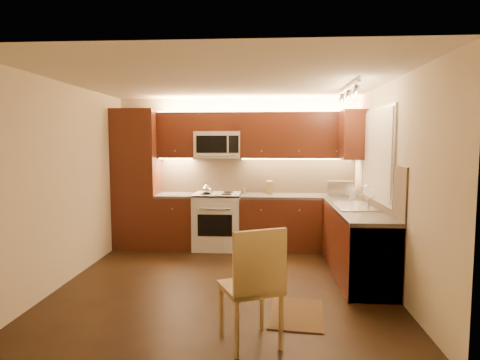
# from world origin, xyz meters

# --- Properties ---
(floor) EXTENTS (4.00, 4.00, 0.01)m
(floor) POSITION_xyz_m (0.00, 0.00, 0.00)
(floor) COLOR black
(floor) RESTS_ON ground
(ceiling) EXTENTS (4.00, 4.00, 0.01)m
(ceiling) POSITION_xyz_m (0.00, 0.00, 2.50)
(ceiling) COLOR beige
(ceiling) RESTS_ON ground
(wall_back) EXTENTS (4.00, 0.01, 2.50)m
(wall_back) POSITION_xyz_m (0.00, 2.00, 1.25)
(wall_back) COLOR beige
(wall_back) RESTS_ON ground
(wall_front) EXTENTS (4.00, 0.01, 2.50)m
(wall_front) POSITION_xyz_m (0.00, -2.00, 1.25)
(wall_front) COLOR beige
(wall_front) RESTS_ON ground
(wall_left) EXTENTS (0.01, 4.00, 2.50)m
(wall_left) POSITION_xyz_m (-2.00, 0.00, 1.25)
(wall_left) COLOR beige
(wall_left) RESTS_ON ground
(wall_right) EXTENTS (0.01, 4.00, 2.50)m
(wall_right) POSITION_xyz_m (2.00, 0.00, 1.25)
(wall_right) COLOR beige
(wall_right) RESTS_ON ground
(pantry) EXTENTS (0.70, 0.60, 2.30)m
(pantry) POSITION_xyz_m (-1.65, 1.70, 1.15)
(pantry) COLOR #471D0F
(pantry) RESTS_ON floor
(base_cab_back_left) EXTENTS (0.62, 0.60, 0.86)m
(base_cab_back_left) POSITION_xyz_m (-0.99, 1.70, 0.43)
(base_cab_back_left) COLOR #471D0F
(base_cab_back_left) RESTS_ON floor
(counter_back_left) EXTENTS (0.62, 0.60, 0.04)m
(counter_back_left) POSITION_xyz_m (-0.99, 1.70, 0.88)
(counter_back_left) COLOR #3D3B38
(counter_back_left) RESTS_ON base_cab_back_left
(base_cab_back_right) EXTENTS (1.92, 0.60, 0.86)m
(base_cab_back_right) POSITION_xyz_m (1.04, 1.70, 0.43)
(base_cab_back_right) COLOR #471D0F
(base_cab_back_right) RESTS_ON floor
(counter_back_right) EXTENTS (1.92, 0.60, 0.04)m
(counter_back_right) POSITION_xyz_m (1.04, 1.70, 0.88)
(counter_back_right) COLOR #3D3B38
(counter_back_right) RESTS_ON base_cab_back_right
(base_cab_right) EXTENTS (0.60, 2.00, 0.86)m
(base_cab_right) POSITION_xyz_m (1.70, 0.40, 0.43)
(base_cab_right) COLOR #471D0F
(base_cab_right) RESTS_ON floor
(counter_right) EXTENTS (0.60, 2.00, 0.04)m
(counter_right) POSITION_xyz_m (1.70, 0.40, 0.88)
(counter_right) COLOR #3D3B38
(counter_right) RESTS_ON base_cab_right
(dishwasher) EXTENTS (0.58, 0.60, 0.84)m
(dishwasher) POSITION_xyz_m (1.70, -0.30, 0.43)
(dishwasher) COLOR silver
(dishwasher) RESTS_ON floor
(backsplash_back) EXTENTS (3.30, 0.02, 0.60)m
(backsplash_back) POSITION_xyz_m (0.35, 1.99, 1.20)
(backsplash_back) COLOR tan
(backsplash_back) RESTS_ON wall_back
(backsplash_right) EXTENTS (0.02, 2.00, 0.60)m
(backsplash_right) POSITION_xyz_m (1.99, 0.40, 1.20)
(backsplash_right) COLOR tan
(backsplash_right) RESTS_ON wall_right
(upper_cab_back_left) EXTENTS (0.62, 0.35, 0.75)m
(upper_cab_back_left) POSITION_xyz_m (-0.99, 1.82, 1.88)
(upper_cab_back_left) COLOR #471D0F
(upper_cab_back_left) RESTS_ON wall_back
(upper_cab_back_right) EXTENTS (1.92, 0.35, 0.75)m
(upper_cab_back_right) POSITION_xyz_m (1.04, 1.82, 1.88)
(upper_cab_back_right) COLOR #471D0F
(upper_cab_back_right) RESTS_ON wall_back
(upper_cab_bridge) EXTENTS (0.76, 0.35, 0.31)m
(upper_cab_bridge) POSITION_xyz_m (-0.30, 1.82, 2.09)
(upper_cab_bridge) COLOR #471D0F
(upper_cab_bridge) RESTS_ON wall_back
(upper_cab_right_corner) EXTENTS (0.35, 0.50, 0.75)m
(upper_cab_right_corner) POSITION_xyz_m (1.82, 1.40, 1.88)
(upper_cab_right_corner) COLOR #471D0F
(upper_cab_right_corner) RESTS_ON wall_right
(stove) EXTENTS (0.76, 0.65, 0.92)m
(stove) POSITION_xyz_m (-0.30, 1.68, 0.46)
(stove) COLOR silver
(stove) RESTS_ON floor
(microwave) EXTENTS (0.76, 0.38, 0.44)m
(microwave) POSITION_xyz_m (-0.30, 1.81, 1.72)
(microwave) COLOR silver
(microwave) RESTS_ON wall_back
(window_frame) EXTENTS (0.03, 1.44, 1.24)m
(window_frame) POSITION_xyz_m (1.99, 0.55, 1.60)
(window_frame) COLOR silver
(window_frame) RESTS_ON wall_right
(window_blinds) EXTENTS (0.02, 1.36, 1.16)m
(window_blinds) POSITION_xyz_m (1.97, 0.55, 1.60)
(window_blinds) COLOR silver
(window_blinds) RESTS_ON wall_right
(sink) EXTENTS (0.52, 0.86, 0.15)m
(sink) POSITION_xyz_m (1.70, 0.55, 0.98)
(sink) COLOR silver
(sink) RESTS_ON counter_right
(faucet) EXTENTS (0.20, 0.04, 0.30)m
(faucet) POSITION_xyz_m (1.88, 0.55, 1.05)
(faucet) COLOR silver
(faucet) RESTS_ON counter_right
(track_light_bar) EXTENTS (0.04, 1.20, 0.03)m
(track_light_bar) POSITION_xyz_m (1.55, 0.40, 2.46)
(track_light_bar) COLOR silver
(track_light_bar) RESTS_ON ceiling
(kettle) EXTENTS (0.19, 0.19, 0.19)m
(kettle) POSITION_xyz_m (-0.45, 1.55, 1.01)
(kettle) COLOR silver
(kettle) RESTS_ON stove
(toaster_oven) EXTENTS (0.43, 0.33, 0.24)m
(toaster_oven) POSITION_xyz_m (1.70, 1.69, 1.02)
(toaster_oven) COLOR silver
(toaster_oven) RESTS_ON counter_back_right
(knife_block) EXTENTS (0.10, 0.16, 0.22)m
(knife_block) POSITION_xyz_m (0.56, 1.80, 1.01)
(knife_block) COLOR #A08448
(knife_block) RESTS_ON counter_back_right
(spice_jar_a) EXTENTS (0.05, 0.05, 0.10)m
(spice_jar_a) POSITION_xyz_m (0.14, 1.92, 0.95)
(spice_jar_a) COLOR silver
(spice_jar_a) RESTS_ON counter_back_right
(spice_jar_b) EXTENTS (0.04, 0.04, 0.10)m
(spice_jar_b) POSITION_xyz_m (0.14, 1.83, 0.95)
(spice_jar_b) COLOR olive
(spice_jar_b) RESTS_ON counter_back_right
(spice_jar_c) EXTENTS (0.07, 0.07, 0.10)m
(spice_jar_c) POSITION_xyz_m (0.59, 1.90, 0.95)
(spice_jar_c) COLOR silver
(spice_jar_c) RESTS_ON counter_back_right
(spice_jar_d) EXTENTS (0.06, 0.06, 0.09)m
(spice_jar_d) POSITION_xyz_m (0.56, 1.94, 0.95)
(spice_jar_d) COLOR #A68732
(spice_jar_d) RESTS_ON counter_back_right
(soap_bottle) EXTENTS (0.12, 0.12, 0.20)m
(soap_bottle) POSITION_xyz_m (1.84, 1.34, 1.00)
(soap_bottle) COLOR silver
(soap_bottle) RESTS_ON counter_right
(rug) EXTENTS (0.62, 0.86, 0.01)m
(rug) POSITION_xyz_m (0.82, -0.90, 0.01)
(rug) COLOR black
(rug) RESTS_ON floor
(dining_chair) EXTENTS (0.62, 0.62, 1.06)m
(dining_chair) POSITION_xyz_m (0.37, -1.52, 0.53)
(dining_chair) COLOR #A08448
(dining_chair) RESTS_ON floor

